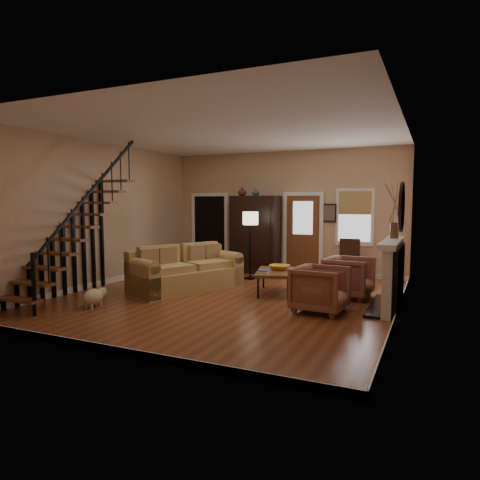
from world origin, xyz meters
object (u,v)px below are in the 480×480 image
at_px(floor_lamp, 250,246).
at_px(armchair_right, 349,277).
at_px(armoire, 255,234).
at_px(coffee_table, 275,282).
at_px(armchair_left, 320,289).
at_px(sofa, 187,270).
at_px(side_chair, 348,260).

bearing_deg(floor_lamp, armchair_right, -21.69).
relative_size(armoire, armchair_right, 2.31).
xyz_separation_m(coffee_table, floor_lamp, (-1.14, 1.33, 0.60)).
height_order(armoire, armchair_left, armoire).
height_order(sofa, side_chair, side_chair).
height_order(armoire, floor_lamp, armoire).
bearing_deg(sofa, side_chair, 65.44).
relative_size(sofa, coffee_table, 1.92).
xyz_separation_m(sofa, armchair_right, (3.37, 0.79, -0.04)).
bearing_deg(sofa, armchair_left, 13.28).
bearing_deg(armchair_right, armchair_left, 176.02).
height_order(armchair_left, armchair_right, armchair_right).
bearing_deg(armoire, floor_lamp, -74.19).
distance_m(armchair_left, floor_lamp, 3.45).
bearing_deg(armchair_left, side_chair, 6.52).
xyz_separation_m(sofa, side_chair, (3.00, 2.64, 0.06)).
relative_size(sofa, armchair_left, 2.71).
height_order(armchair_right, floor_lamp, floor_lamp).
distance_m(floor_lamp, side_chair, 2.43).
distance_m(sofa, floor_lamp, 2.02).
xyz_separation_m(armoire, sofa, (-0.45, -2.84, -0.60)).
relative_size(sofa, side_chair, 2.38).
bearing_deg(armchair_left, sofa, 83.41).
height_order(armchair_left, floor_lamp, floor_lamp).
distance_m(coffee_table, armchair_left, 1.68).
bearing_deg(floor_lamp, armchair_left, -45.57).
bearing_deg(coffee_table, side_chair, 62.06).
distance_m(sofa, side_chair, 3.99).
height_order(sofa, armchair_left, sofa).
relative_size(sofa, floor_lamp, 1.43).
bearing_deg(armoire, sofa, -99.05).
bearing_deg(armoire, coffee_table, -58.62).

